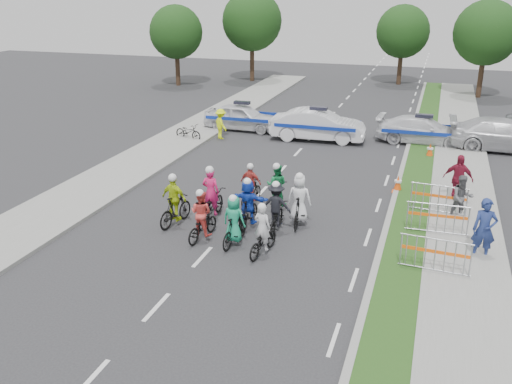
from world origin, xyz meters
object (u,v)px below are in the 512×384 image
(rider_5, at_px, (248,206))
(spectator_0, at_px, (484,229))
(marshal_hiviz, at_px, (221,124))
(barrier_2, at_px, (438,200))
(civilian_sedan, at_px, (505,135))
(spectator_2, at_px, (458,179))
(police_car_2, at_px, (423,130))
(rider_6, at_px, (211,201))
(rider_4, at_px, (276,211))
(tree_1, at_px, (487,33))
(tree_3, at_px, (252,21))
(tree_4, at_px, (403,32))
(police_car_0, at_px, (242,117))
(barrier_0, at_px, (435,257))
(rider_7, at_px, (299,205))
(spectator_1, at_px, (462,198))
(cone_1, at_px, (430,151))
(rider_2, at_px, (202,220))
(cone_0, at_px, (398,184))
(tree_0, at_px, (176,32))
(rider_0, at_px, (263,237))
(rider_1, at_px, (234,225))
(barrier_1, at_px, (437,220))
(police_car_1, at_px, (318,125))
(rider_3, at_px, (175,205))
(parked_bike, at_px, (188,132))
(rider_8, at_px, (277,192))
(rider_9, at_px, (251,189))

(rider_5, xyz_separation_m, spectator_0, (7.43, -0.10, 0.20))
(marshal_hiviz, height_order, barrier_2, marshal_hiviz)
(civilian_sedan, height_order, spectator_2, spectator_2)
(police_car_2, bearing_deg, rider_6, 155.71)
(rider_4, xyz_separation_m, tree_1, (7.42, 27.40, 3.84))
(rider_4, bearing_deg, tree_3, -74.14)
(rider_5, bearing_deg, tree_4, -92.55)
(police_car_0, xyz_separation_m, barrier_0, (10.83, -14.48, -0.17))
(police_car_0, height_order, spectator_2, spectator_2)
(rider_7, distance_m, tree_4, 30.90)
(spectator_1, xyz_separation_m, cone_1, (-1.28, 7.52, -0.47))
(rider_2, relative_size, rider_5, 0.99)
(cone_0, distance_m, tree_0, 28.15)
(spectator_2, height_order, barrier_2, spectator_2)
(tree_1, bearing_deg, rider_0, -104.06)
(police_car_0, xyz_separation_m, tree_0, (-9.87, 12.49, 3.46))
(rider_1, relative_size, civilian_sedan, 0.32)
(rider_1, distance_m, police_car_0, 15.18)
(tree_4, bearing_deg, barrier_1, -83.01)
(police_car_1, relative_size, cone_1, 7.03)
(police_car_1, xyz_separation_m, civilian_sedan, (9.22, 0.88, -0.02))
(cone_0, bearing_deg, tree_0, 133.34)
(rider_1, relative_size, rider_6, 0.88)
(police_car_0, xyz_separation_m, civilian_sedan, (13.77, -0.06, 0.06))
(police_car_1, bearing_deg, cone_0, -148.67)
(rider_0, distance_m, marshal_hiviz, 13.99)
(rider_7, relative_size, cone_1, 2.74)
(civilian_sedan, relative_size, barrier_0, 2.71)
(rider_2, relative_size, police_car_0, 0.41)
(rider_3, xyz_separation_m, rider_5, (2.43, 0.60, 0.03))
(civilian_sedan, bearing_deg, spectator_2, 162.95)
(parked_bike, bearing_deg, spectator_0, -110.44)
(police_car_1, xyz_separation_m, tree_3, (-9.42, 17.42, 4.08))
(rider_8, relative_size, tree_3, 0.25)
(rider_2, relative_size, police_car_1, 0.36)
(rider_0, bearing_deg, police_car_2, -95.05)
(rider_4, relative_size, police_car_0, 0.42)
(civilian_sedan, xyz_separation_m, spectator_0, (-1.60, -12.95, 0.17))
(barrier_1, xyz_separation_m, tree_4, (-3.70, 30.19, 3.63))
(parked_bike, distance_m, tree_0, 17.75)
(rider_5, distance_m, rider_9, 2.06)
(police_car_2, relative_size, tree_0, 0.74)
(rider_6, height_order, police_car_2, rider_6)
(rider_7, bearing_deg, rider_4, 44.97)
(rider_3, bearing_deg, rider_9, -115.89)
(rider_9, bearing_deg, rider_1, 108.90)
(rider_3, height_order, tree_0, tree_0)
(rider_0, height_order, rider_3, rider_3)
(spectator_0, xyz_separation_m, tree_3, (-17.03, 29.50, 3.93))
(rider_4, height_order, cone_1, rider_4)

